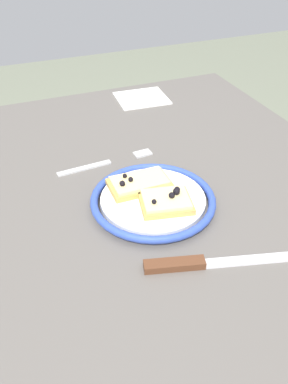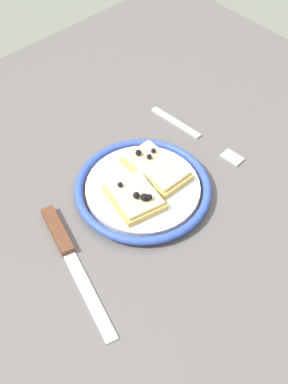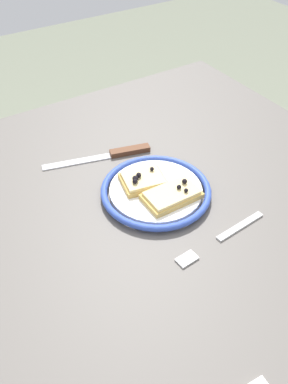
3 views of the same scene
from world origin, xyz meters
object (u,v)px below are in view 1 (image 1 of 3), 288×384
(fork, at_px, (107,162))
(napkin, at_px, (142,98))
(pizza_slice_near, at_px, (166,201))
(dining_table, at_px, (135,229))
(plate, at_px, (153,200))
(pizza_slice_far, at_px, (140,184))
(knife, at_px, (196,263))

(fork, relative_size, napkin, 1.55)
(pizza_slice_near, height_order, napkin, pizza_slice_near)
(pizza_slice_near, xyz_separation_m, napkin, (-0.45, 0.14, -0.02))
(dining_table, relative_size, pizza_slice_near, 9.83)
(plate, relative_size, napkin, 1.68)
(pizza_slice_far, bearing_deg, pizza_slice_near, 19.99)
(dining_table, xyz_separation_m, knife, (0.19, 0.02, 0.09))
(knife, bearing_deg, dining_table, -172.90)
(pizza_slice_far, xyz_separation_m, napkin, (-0.39, 0.16, -0.02))
(knife, bearing_deg, plate, -178.81)
(fork, bearing_deg, napkin, 145.85)
(napkin, bearing_deg, pizza_slice_far, -22.03)
(plate, distance_m, fork, 0.16)
(pizza_slice_far, relative_size, napkin, 0.84)
(pizza_slice_far, height_order, napkin, pizza_slice_far)
(pizza_slice_near, relative_size, fork, 0.49)
(dining_table, xyz_separation_m, pizza_slice_near, (0.07, 0.03, 0.11))
(pizza_slice_far, bearing_deg, plate, 16.90)
(napkin, bearing_deg, pizza_slice_near, -16.63)
(pizza_slice_near, distance_m, napkin, 0.47)
(dining_table, bearing_deg, fork, -173.86)
(dining_table, height_order, fork, fork)
(plate, relative_size, pizza_slice_near, 2.22)
(pizza_slice_near, bearing_deg, plate, -156.25)
(dining_table, distance_m, pizza_slice_far, 0.11)
(dining_table, height_order, pizza_slice_far, pizza_slice_far)
(dining_table, relative_size, napkin, 7.44)
(pizza_slice_near, height_order, fork, pizza_slice_near)
(knife, xyz_separation_m, fork, (-0.31, -0.04, -0.00))
(plate, xyz_separation_m, fork, (-0.16, -0.03, -0.01))
(plate, bearing_deg, fork, -167.94)
(pizza_slice_near, xyz_separation_m, knife, (0.13, -0.01, -0.02))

